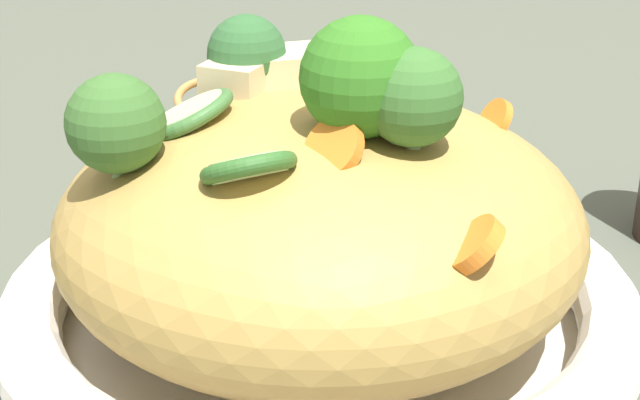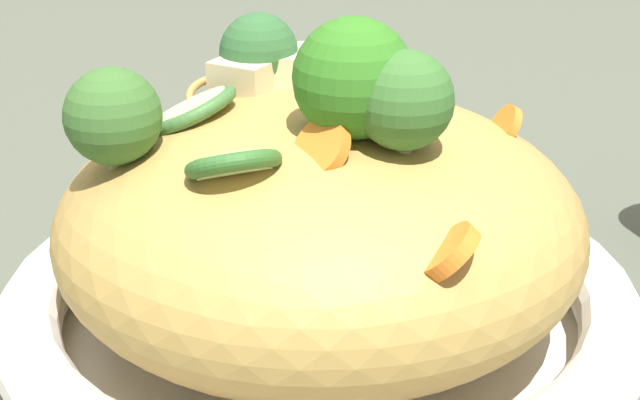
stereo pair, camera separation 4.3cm
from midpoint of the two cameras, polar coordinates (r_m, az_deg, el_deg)
The scene contains 7 objects.
ground_plane at distance 0.47m, azimuth -2.65°, elevation -9.44°, with size 3.00×3.00×0.00m, color #4B5044.
serving_bowl at distance 0.46m, azimuth -2.71°, elevation -6.84°, with size 0.30×0.30×0.05m.
noodle_heap at distance 0.44m, azimuth -2.85°, elevation -1.37°, with size 0.24×0.24×0.11m.
broccoli_florets at distance 0.40m, azimuth -4.61°, elevation 6.59°, with size 0.17×0.16×0.08m.
carrot_coins at distance 0.39m, azimuth 2.21°, elevation 2.28°, with size 0.12×0.14×0.05m.
zucchini_slices at distance 0.40m, azimuth -9.48°, elevation 3.63°, with size 0.06×0.12×0.02m.
chicken_chunks at distance 0.45m, azimuth -4.96°, elevation 6.86°, with size 0.07×0.11×0.03m.
Camera 1 is at (0.14, 0.37, 0.26)m, focal length 53.39 mm.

